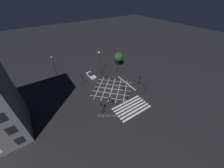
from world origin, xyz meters
name	(u,v)px	position (x,y,z in m)	size (l,w,h in m)	color
ground_plane	(112,89)	(0.00, 0.00, 0.00)	(200.00, 200.00, 0.00)	black
road_markings	(124,99)	(0.34, -5.43, 0.00)	(13.80, 18.47, 0.01)	silver
traffic_light_sw_cross	(101,106)	(-7.47, -6.54, 2.83)	(0.36, 0.39, 3.96)	black
traffic_light_median_south	(125,91)	(0.36, -5.63, 3.00)	(0.36, 2.08, 4.11)	black
traffic_light_ne_main	(117,65)	(6.96, 7.28, 2.90)	(0.39, 0.36, 4.06)	black
traffic_light_sw_main	(107,102)	(-5.93, -6.65, 3.30)	(2.04, 0.36, 4.54)	black
traffic_light_se_cross	(143,82)	(6.84, -5.55, 3.33)	(0.36, 3.19, 4.49)	black
traffic_light_median_north	(103,73)	(0.32, 5.92, 2.55)	(0.36, 2.48, 3.47)	black
traffic_light_nw_main	(83,78)	(-6.31, 7.01, 2.32)	(0.39, 0.36, 3.25)	black
street_lamp_east	(99,57)	(1.20, 9.36, 6.44)	(0.61, 0.61, 8.48)	black
street_lamp_west	(55,68)	(-12.54, 11.40, 5.95)	(0.42, 0.42, 9.52)	black
street_tree_near	(119,57)	(10.17, 10.77, 3.66)	(3.60, 3.60, 5.47)	#38281C
waiting_car	(91,75)	(-2.29, 9.68, 0.59)	(1.82, 4.55, 1.25)	silver
pedestrian_railing	(112,116)	(-5.96, -8.94, 0.66)	(5.54, 3.71, 1.05)	#B7B7BC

